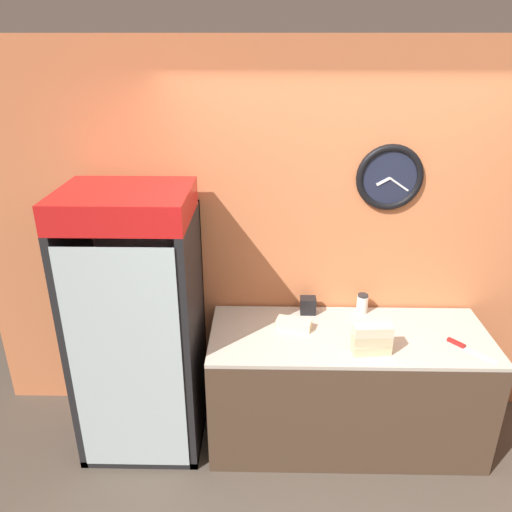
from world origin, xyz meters
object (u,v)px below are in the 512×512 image
(sandwich_flat_left, at_px, (294,324))
(chefs_knife, at_px, (465,347))
(sandwich_stack_top, at_px, (373,330))
(beverage_cooler, at_px, (139,307))
(sandwich_stack_bottom, at_px, (371,348))
(condiment_jar, at_px, (362,304))
(sandwich_stack_middle, at_px, (372,339))
(napkin_dispenser, at_px, (308,305))

(sandwich_flat_left, distance_m, chefs_knife, 1.10)
(sandwich_stack_top, distance_m, sandwich_flat_left, 0.56)
(beverage_cooler, xyz_separation_m, sandwich_flat_left, (1.04, 0.02, -0.13))
(sandwich_stack_top, relative_size, chefs_knife, 0.88)
(sandwich_flat_left, bearing_deg, sandwich_stack_bottom, -31.16)
(condiment_jar, bearing_deg, beverage_cooler, -170.94)
(sandwich_stack_middle, bearing_deg, condiment_jar, 86.50)
(sandwich_stack_top, height_order, napkin_dispenser, sandwich_stack_top)
(chefs_knife, bearing_deg, sandwich_stack_bottom, -174.43)
(condiment_jar, bearing_deg, napkin_dispenser, -177.66)
(sandwich_stack_middle, height_order, condiment_jar, condiment_jar)
(sandwich_stack_middle, bearing_deg, beverage_cooler, 170.16)
(beverage_cooler, xyz_separation_m, condiment_jar, (1.54, 0.25, -0.09))
(sandwich_stack_middle, distance_m, sandwich_stack_top, 0.07)
(sandwich_stack_middle, bearing_deg, chefs_knife, 5.57)
(beverage_cooler, distance_m, sandwich_flat_left, 1.05)
(chefs_knife, xyz_separation_m, napkin_dispenser, (-0.96, 0.43, 0.05))
(sandwich_stack_top, height_order, sandwich_flat_left, sandwich_stack_top)
(sandwich_stack_middle, bearing_deg, napkin_dispenser, 126.05)
(chefs_knife, bearing_deg, napkin_dispenser, 155.89)
(sandwich_stack_top, bearing_deg, beverage_cooler, 170.16)
(sandwich_stack_top, bearing_deg, sandwich_stack_middle, 0.00)
(sandwich_stack_middle, relative_size, sandwich_stack_top, 1.00)
(napkin_dispenser, bearing_deg, sandwich_stack_middle, -53.95)
(sandwich_stack_bottom, bearing_deg, chefs_knife, 5.57)
(sandwich_stack_top, distance_m, napkin_dispenser, 0.62)
(chefs_knife, relative_size, condiment_jar, 1.95)
(beverage_cooler, bearing_deg, chefs_knife, -5.46)
(condiment_jar, relative_size, napkin_dispenser, 1.19)
(sandwich_stack_bottom, height_order, sandwich_stack_middle, sandwich_stack_middle)
(sandwich_flat_left, bearing_deg, sandwich_stack_middle, -31.16)
(beverage_cooler, distance_m, sandwich_stack_bottom, 1.54)
(sandwich_stack_top, xyz_separation_m, napkin_dispenser, (-0.36, 0.49, -0.10))
(sandwich_flat_left, bearing_deg, condiment_jar, 24.25)
(chefs_knife, distance_m, napkin_dispenser, 1.06)
(sandwich_stack_top, height_order, chefs_knife, sandwich_stack_top)
(chefs_knife, bearing_deg, sandwich_stack_middle, -174.43)
(sandwich_flat_left, bearing_deg, napkin_dispenser, 62.24)
(sandwich_stack_middle, distance_m, sandwich_flat_left, 0.55)
(sandwich_stack_top, relative_size, sandwich_flat_left, 0.98)
(sandwich_stack_bottom, xyz_separation_m, sandwich_flat_left, (-0.47, 0.28, -0.00))
(sandwich_stack_middle, relative_size, condiment_jar, 1.72)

